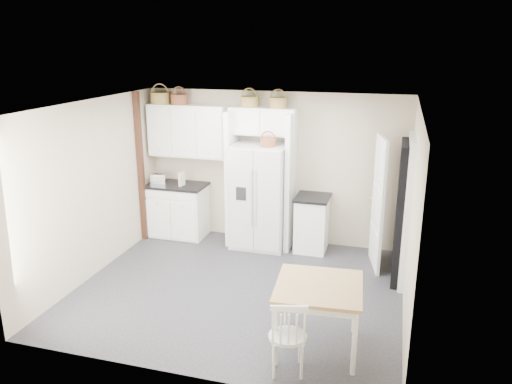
% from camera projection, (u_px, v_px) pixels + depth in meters
% --- Properties ---
extents(floor, '(4.50, 4.50, 0.00)m').
position_uv_depth(floor, '(239.00, 289.00, 7.12)').
color(floor, '#232327').
rests_on(floor, ground).
extents(ceiling, '(4.50, 4.50, 0.00)m').
position_uv_depth(ceiling, '(237.00, 105.00, 6.37)').
color(ceiling, white).
rests_on(ceiling, wall_back).
extents(wall_back, '(4.50, 0.00, 4.50)m').
position_uv_depth(wall_back, '(274.00, 168.00, 8.59)').
color(wall_back, beige).
rests_on(wall_back, floor).
extents(wall_left, '(0.00, 4.00, 4.00)m').
position_uv_depth(wall_left, '(93.00, 189.00, 7.34)').
color(wall_left, beige).
rests_on(wall_left, floor).
extents(wall_right, '(0.00, 4.00, 4.00)m').
position_uv_depth(wall_right, '(412.00, 218.00, 6.15)').
color(wall_right, beige).
rests_on(wall_right, floor).
extents(refrigerator, '(0.91, 0.73, 1.76)m').
position_uv_depth(refrigerator, '(260.00, 196.00, 8.41)').
color(refrigerator, silver).
rests_on(refrigerator, floor).
extents(base_cab_left, '(0.99, 0.63, 0.92)m').
position_uv_depth(base_cab_left, '(178.00, 211.00, 9.00)').
color(base_cab_left, white).
rests_on(base_cab_left, floor).
extents(base_cab_right, '(0.51, 0.61, 0.90)m').
position_uv_depth(base_cab_right, '(312.00, 224.00, 8.36)').
color(base_cab_right, white).
rests_on(base_cab_right, floor).
extents(dining_table, '(1.02, 1.02, 0.79)m').
position_uv_depth(dining_table, '(318.00, 317.00, 5.64)').
color(dining_table, olive).
rests_on(dining_table, floor).
extents(windsor_chair, '(0.49, 0.46, 0.84)m').
position_uv_depth(windsor_chair, '(288.00, 336.00, 5.23)').
color(windsor_chair, white).
rests_on(windsor_chair, floor).
extents(counter_left, '(1.03, 0.67, 0.04)m').
position_uv_depth(counter_left, '(177.00, 185.00, 8.86)').
color(counter_left, black).
rests_on(counter_left, base_cab_left).
extents(counter_right, '(0.55, 0.65, 0.04)m').
position_uv_depth(counter_right, '(313.00, 197.00, 8.22)').
color(counter_right, black).
rests_on(counter_right, base_cab_right).
extents(toaster, '(0.29, 0.20, 0.18)m').
position_uv_depth(toaster, '(159.00, 179.00, 8.84)').
color(toaster, silver).
rests_on(toaster, counter_left).
extents(cookbook_red, '(0.07, 0.15, 0.22)m').
position_uv_depth(cookbook_red, '(181.00, 180.00, 8.72)').
color(cookbook_red, '#AC2513').
rests_on(cookbook_red, counter_left).
extents(cookbook_cream, '(0.06, 0.16, 0.24)m').
position_uv_depth(cookbook_cream, '(182.00, 179.00, 8.71)').
color(cookbook_cream, '#EAE5C7').
rests_on(cookbook_cream, counter_left).
extents(basket_upper_a, '(0.34, 0.34, 0.19)m').
position_uv_depth(basket_upper_a, '(160.00, 98.00, 8.62)').
color(basket_upper_a, olive).
rests_on(basket_upper_a, upper_cabinet).
extents(basket_upper_b, '(0.29, 0.29, 0.17)m').
position_uv_depth(basket_upper_b, '(179.00, 99.00, 8.53)').
color(basket_upper_b, brown).
rests_on(basket_upper_b, upper_cabinet).
extents(basket_bridge_a, '(0.31, 0.31, 0.17)m').
position_uv_depth(basket_bridge_a, '(249.00, 102.00, 8.20)').
color(basket_bridge_a, olive).
rests_on(basket_bridge_a, bridge_cabinet).
extents(basket_bridge_b, '(0.30, 0.30, 0.17)m').
position_uv_depth(basket_bridge_b, '(278.00, 103.00, 8.07)').
color(basket_bridge_b, olive).
rests_on(basket_bridge_b, bridge_cabinet).
extents(basket_fridge_b, '(0.25, 0.25, 0.14)m').
position_uv_depth(basket_fridge_b, '(268.00, 142.00, 8.00)').
color(basket_fridge_b, brown).
rests_on(basket_fridge_b, refrigerator).
extents(upper_cabinet, '(1.40, 0.34, 0.90)m').
position_uv_depth(upper_cabinet, '(188.00, 131.00, 8.65)').
color(upper_cabinet, white).
rests_on(upper_cabinet, wall_back).
extents(bridge_cabinet, '(1.12, 0.34, 0.45)m').
position_uv_depth(bridge_cabinet, '(263.00, 121.00, 8.23)').
color(bridge_cabinet, white).
rests_on(bridge_cabinet, wall_back).
extents(fridge_panel_left, '(0.08, 0.60, 2.30)m').
position_uv_depth(fridge_panel_left, '(232.00, 178.00, 8.53)').
color(fridge_panel_left, white).
rests_on(fridge_panel_left, floor).
extents(fridge_panel_right, '(0.08, 0.60, 2.30)m').
position_uv_depth(fridge_panel_right, '(291.00, 182.00, 8.26)').
color(fridge_panel_right, white).
rests_on(fridge_panel_right, floor).
extents(trim_post, '(0.09, 0.09, 2.60)m').
position_uv_depth(trim_post, '(141.00, 168.00, 8.57)').
color(trim_post, '#381B12').
rests_on(trim_post, floor).
extents(doorway_void, '(0.18, 0.85, 2.05)m').
position_uv_depth(doorway_void, '(403.00, 212.00, 7.18)').
color(doorway_void, black).
rests_on(doorway_void, floor).
extents(door_slab, '(0.21, 0.79, 2.05)m').
position_uv_depth(door_slab, '(378.00, 203.00, 7.58)').
color(door_slab, white).
rests_on(door_slab, floor).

